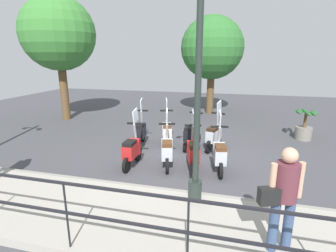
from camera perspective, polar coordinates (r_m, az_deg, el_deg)
ground_plane at (r=7.75m, az=3.24°, el=-7.05°), size 28.00×28.00×0.00m
promenade_walkway at (r=5.01m, az=-4.20°, el=-19.53°), size 2.20×20.00×0.15m
fence_railing at (r=3.74m, az=-9.76°, el=-17.65°), size 0.04×16.03×1.07m
lamp_post_near at (r=4.74m, az=6.50°, el=6.83°), size 0.26×0.90×4.70m
pedestrian_with_bag at (r=4.09m, az=23.88°, el=-13.12°), size 0.46×0.61×1.59m
tree_large at (r=13.04m, az=-22.78°, el=17.98°), size 3.22×3.22×5.46m
tree_distant at (r=13.57m, az=9.58°, el=16.37°), size 3.07×3.07×4.82m
potted_palm at (r=10.51m, az=27.53°, el=-0.26°), size 1.06×0.66×1.05m
scooter_near_0 at (r=6.87m, az=11.15°, el=-5.98°), size 1.23×0.47×1.54m
scooter_near_1 at (r=6.90m, az=5.52°, el=-5.66°), size 1.21×0.52×1.54m
scooter_near_2 at (r=7.02m, az=-0.21°, el=-5.22°), size 1.21×0.52×1.54m
scooter_near_3 at (r=7.11m, az=-7.87°, el=-5.09°), size 1.23×0.44×1.54m
scooter_far_0 at (r=8.44m, az=10.00°, el=-1.92°), size 1.20×0.54×1.54m
scooter_far_1 at (r=8.43m, az=5.30°, el=-1.76°), size 1.21×0.53×1.54m
scooter_far_2 at (r=8.70m, az=-0.23°, el=-1.16°), size 1.20×0.54×1.54m
scooter_far_3 at (r=8.75m, az=-6.02°, el=-1.16°), size 1.23×0.47×1.54m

